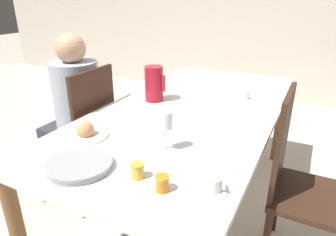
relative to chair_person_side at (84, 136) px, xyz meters
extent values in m
plane|color=beige|center=(0.68, 0.24, -0.51)|extent=(20.00, 20.00, 0.00)
cube|color=beige|center=(0.68, 2.96, 0.79)|extent=(10.00, 0.06, 2.60)
cube|color=white|center=(0.68, 0.24, 0.22)|extent=(1.00, 2.06, 0.03)
cylinder|color=brown|center=(0.24, 1.21, -0.15)|extent=(0.07, 0.07, 0.71)
cylinder|color=brown|center=(1.12, 1.21, -0.15)|extent=(0.07, 0.07, 0.71)
cylinder|color=#331E14|center=(-0.26, -0.18, -0.30)|extent=(0.04, 0.04, 0.42)
cylinder|color=#331E14|center=(-0.26, 0.18, -0.30)|extent=(0.04, 0.04, 0.42)
cylinder|color=#331E14|center=(0.11, -0.18, -0.30)|extent=(0.04, 0.04, 0.42)
cylinder|color=#331E14|center=(0.11, 0.18, -0.30)|extent=(0.04, 0.04, 0.42)
cube|color=#331E14|center=(-0.08, 0.00, -0.07)|extent=(0.42, 0.42, 0.03)
cube|color=#331E14|center=(0.12, 0.00, 0.20)|extent=(0.03, 0.39, 0.53)
cylinder|color=#331E14|center=(1.26, 0.27, -0.30)|extent=(0.04, 0.04, 0.42)
cube|color=#331E14|center=(1.44, 0.09, -0.07)|extent=(0.42, 0.42, 0.03)
cube|color=#331E14|center=(1.25, 0.09, 0.20)|extent=(0.03, 0.39, 0.53)
cylinder|color=#33333D|center=(-0.22, -0.04, -0.28)|extent=(0.09, 0.09, 0.45)
cylinder|color=#33333D|center=(-0.22, 0.12, -0.28)|extent=(0.09, 0.09, 0.45)
cube|color=#33333D|center=(-0.15, 0.04, -0.01)|extent=(0.30, 0.34, 0.11)
cylinder|color=#9EA8B7|center=(-0.06, 0.04, 0.26)|extent=(0.30, 0.30, 0.46)
sphere|color=tan|center=(-0.06, 0.04, 0.58)|extent=(0.19, 0.19, 0.19)
cylinder|color=tan|center=(-0.16, 0.25, 0.38)|extent=(0.25, 0.06, 0.20)
cylinder|color=#A31423|center=(0.41, 0.27, 0.35)|extent=(0.12, 0.12, 0.23)
cube|color=#A31423|center=(0.48, 0.27, 0.36)|extent=(0.02, 0.02, 0.10)
cone|color=#A31423|center=(0.36, 0.27, 0.44)|extent=(0.04, 0.04, 0.04)
cylinder|color=white|center=(0.79, -0.30, 0.24)|extent=(0.06, 0.06, 0.00)
cylinder|color=white|center=(0.79, -0.30, 0.29)|extent=(0.01, 0.01, 0.10)
cylinder|color=white|center=(0.79, -0.30, 0.38)|extent=(0.06, 0.06, 0.08)
cylinder|color=white|center=(1.08, -0.50, 0.24)|extent=(0.12, 0.12, 0.01)
cylinder|color=white|center=(1.08, -0.50, 0.27)|extent=(0.07, 0.07, 0.05)
cube|color=white|center=(1.12, -0.50, 0.27)|extent=(0.01, 0.01, 0.03)
cylinder|color=white|center=(0.93, 0.55, 0.24)|extent=(0.12, 0.12, 0.01)
cylinder|color=white|center=(0.93, 0.55, 0.27)|extent=(0.07, 0.07, 0.05)
cube|color=white|center=(0.97, 0.55, 0.27)|extent=(0.01, 0.01, 0.03)
cylinder|color=#9E9EA3|center=(0.55, -0.60, 0.24)|extent=(0.26, 0.26, 0.02)
cylinder|color=#9E9EA3|center=(0.55, -0.60, 0.26)|extent=(0.27, 0.27, 0.01)
cylinder|color=white|center=(0.38, -0.37, 0.24)|extent=(0.21, 0.21, 0.01)
sphere|color=tan|center=(0.38, -0.37, 0.28)|extent=(0.09, 0.09, 0.09)
cylinder|color=#C67A1E|center=(0.92, -0.58, 0.27)|extent=(0.05, 0.05, 0.06)
cylinder|color=gold|center=(0.92, -0.58, 0.29)|extent=(0.05, 0.05, 0.01)
cylinder|color=gold|center=(0.80, -0.55, 0.27)|extent=(0.05, 0.05, 0.06)
cylinder|color=gold|center=(0.80, -0.55, 0.29)|extent=(0.05, 0.05, 0.01)
camera|label=1|loc=(1.34, -1.37, 0.89)|focal=32.00mm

